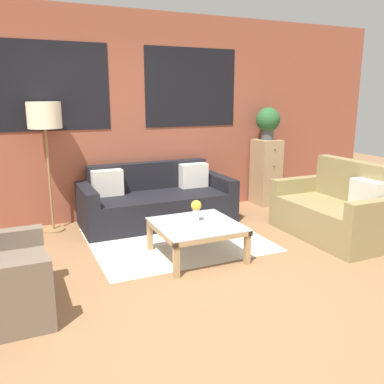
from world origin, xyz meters
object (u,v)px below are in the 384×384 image
object	(u,v)px
potted_plant	(268,121)
settee_vintage	(336,212)
floor_lamp	(45,120)
drawer_cabinet	(266,172)
couch_dark	(156,202)
flower_vase	(196,209)
coffee_table	(196,228)

from	to	relation	value
potted_plant	settee_vintage	bearing A→B (deg)	-93.90
floor_lamp	potted_plant	size ratio (longest dim) A/B	3.29
settee_vintage	drawer_cabinet	distance (m)	1.68
couch_dark	floor_lamp	xyz separation A→B (m)	(-1.34, 0.20, 1.12)
floor_lamp	potted_plant	xyz separation A→B (m)	(3.24, 0.01, -0.10)
floor_lamp	drawer_cabinet	xyz separation A→B (m)	(3.24, 0.01, -0.89)
couch_dark	flower_vase	xyz separation A→B (m)	(0.01, -1.27, 0.23)
coffee_table	drawer_cabinet	world-z (taller)	drawer_cabinet
settee_vintage	coffee_table	bearing A→B (deg)	176.48
couch_dark	coffee_table	size ratio (longest dim) A/B	2.36
potted_plant	floor_lamp	bearing A→B (deg)	-179.86
drawer_cabinet	settee_vintage	bearing A→B (deg)	-93.90
floor_lamp	drawer_cabinet	distance (m)	3.36
couch_dark	drawer_cabinet	xyz separation A→B (m)	(1.90, 0.20, 0.23)
couch_dark	flower_vase	size ratio (longest dim) A/B	8.77
drawer_cabinet	floor_lamp	bearing A→B (deg)	-179.87
coffee_table	floor_lamp	xyz separation A→B (m)	(-1.31, 1.55, 1.09)
couch_dark	settee_vintage	xyz separation A→B (m)	(1.79, -1.46, 0.03)
flower_vase	floor_lamp	bearing A→B (deg)	132.41
settee_vintage	potted_plant	world-z (taller)	potted_plant
coffee_table	floor_lamp	world-z (taller)	floor_lamp
couch_dark	drawer_cabinet	world-z (taller)	drawer_cabinet
drawer_cabinet	flower_vase	size ratio (longest dim) A/B	4.42
floor_lamp	flower_vase	xyz separation A→B (m)	(1.34, -1.47, -0.89)
potted_plant	flower_vase	xyz separation A→B (m)	(-1.89, -1.48, -0.80)
settee_vintage	couch_dark	bearing A→B (deg)	140.72
drawer_cabinet	potted_plant	world-z (taller)	potted_plant
floor_lamp	drawer_cabinet	world-z (taller)	floor_lamp
potted_plant	coffee_table	bearing A→B (deg)	-141.12
settee_vintage	coffee_table	world-z (taller)	settee_vintage
couch_dark	flower_vase	bearing A→B (deg)	-89.72
coffee_table	potted_plant	world-z (taller)	potted_plant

